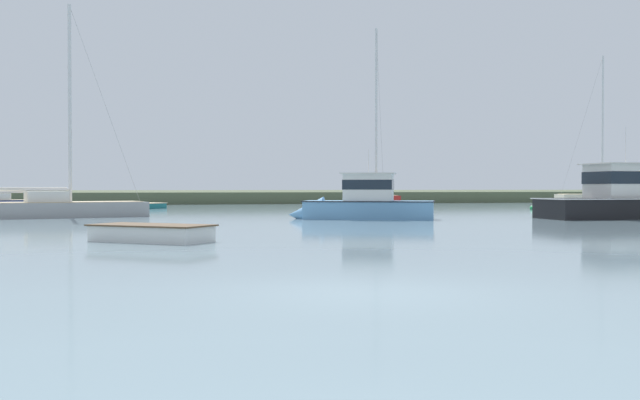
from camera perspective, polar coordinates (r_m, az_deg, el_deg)
name	(u,v)px	position (r m, az deg, el deg)	size (l,w,h in m)	color
ground_plane	(363,293)	(12.12, 3.25, -7.03)	(548.78, 548.78, 0.00)	gray
far_shore_bank	(157,195)	(101.51, -12.28, 0.34)	(246.95, 56.49, 1.16)	#4C563D
cruiser_black	(639,205)	(44.06, 23.00, -0.36)	(10.14, 3.58, 6.16)	black
dinghy_white	(151,236)	(23.86, -12.65, -2.66)	(4.04, 3.73, 0.74)	white
sailboat_grey	(55,213)	(44.01, -19.40, -0.92)	(10.09, 4.95, 12.42)	gray
sailboat_cream	(610,203)	(70.84, 21.13, -0.21)	(9.43, 4.76, 13.92)	beige
cruiser_skyblue	(357,208)	(39.49, 2.83, -0.62)	(7.88, 4.99, 4.35)	#669ECC
dinghy_teal	(148,207)	(60.00, -12.93, -0.50)	(3.18, 3.53, 0.63)	#196B70
sailboat_red	(375,205)	(58.56, 4.16, -0.36)	(4.12, 9.99, 14.55)	#B2231E
mooring_buoy_green	(533,208)	(58.75, 15.81, -0.62)	(0.45, 0.45, 0.50)	#1E8C47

